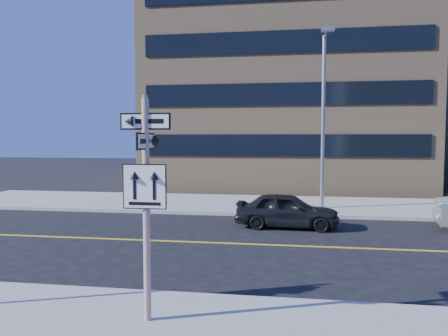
# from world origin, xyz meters

# --- Properties ---
(ground) EXTENTS (120.00, 120.00, 0.00)m
(ground) POSITION_xyz_m (0.00, 0.00, 0.00)
(ground) COLOR black
(ground) RESTS_ON ground
(sign_pole) EXTENTS (0.92, 0.92, 4.06)m
(sign_pole) POSITION_xyz_m (0.00, -2.51, 2.44)
(sign_pole) COLOR silver
(sign_pole) RESTS_ON near_sidewalk
(parked_car_a) EXTENTS (1.72, 4.00, 1.34)m
(parked_car_a) POSITION_xyz_m (2.40, 6.88, 0.67)
(parked_car_a) COLOR black
(parked_car_a) RESTS_ON ground
(streetlight_a) EXTENTS (0.55, 2.25, 8.00)m
(streetlight_a) POSITION_xyz_m (4.00, 10.76, 4.76)
(streetlight_a) COLOR gray
(streetlight_a) RESTS_ON far_sidewalk
(building_brick) EXTENTS (18.00, 18.00, 18.00)m
(building_brick) POSITION_xyz_m (2.00, 25.00, 9.00)
(building_brick) COLOR tan
(building_brick) RESTS_ON ground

